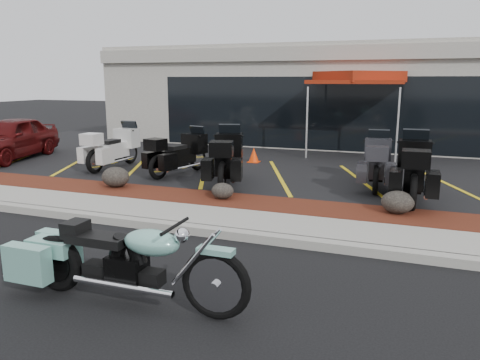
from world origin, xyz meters
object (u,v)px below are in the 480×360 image
at_px(traffic_cone, 254,155).
at_px(popup_canopy, 358,79).
at_px(hero_cruiser, 216,274).
at_px(parked_car, 8,138).
at_px(touring_white, 130,142).

height_order(traffic_cone, popup_canopy, popup_canopy).
relative_size(hero_cruiser, parked_car, 0.78).
relative_size(touring_white, popup_canopy, 0.57).
distance_m(touring_white, traffic_cone, 3.85).
bearing_deg(traffic_cone, popup_canopy, 45.39).
bearing_deg(touring_white, hero_cruiser, -139.43).
bearing_deg(touring_white, popup_canopy, -53.03).
bearing_deg(touring_white, parked_car, 100.45).
distance_m(hero_cruiser, parked_car, 12.47).
xyz_separation_m(touring_white, traffic_cone, (3.48, 1.58, -0.43)).
relative_size(touring_white, traffic_cone, 4.92).
distance_m(traffic_cone, popup_canopy, 4.58).
height_order(touring_white, traffic_cone, touring_white).
relative_size(hero_cruiser, traffic_cone, 6.83).
bearing_deg(popup_canopy, traffic_cone, -159.47).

